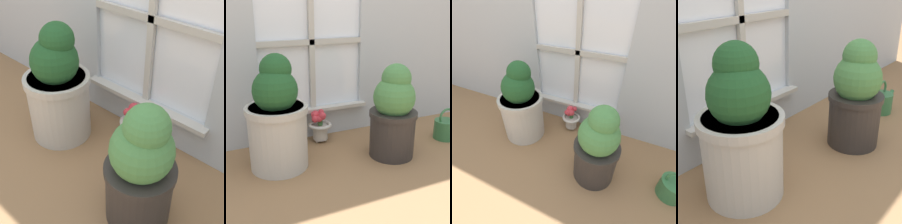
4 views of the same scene
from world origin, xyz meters
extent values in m
plane|color=olive|center=(0.00, 0.00, 0.00)|extent=(10.00, 10.00, 0.00)
cube|color=#B2B7BC|center=(0.00, 0.64, 0.11)|extent=(0.73, 0.05, 0.22)
cube|color=white|center=(0.00, 0.65, 0.68)|extent=(0.73, 0.02, 0.91)
cube|color=#BCB7AD|center=(0.00, 0.62, 0.68)|extent=(0.04, 0.02, 0.91)
cube|color=#BCB7AD|center=(0.00, 0.62, 0.68)|extent=(0.73, 0.02, 0.04)
cube|color=#BCB7AD|center=(0.00, 0.59, 0.21)|extent=(0.79, 0.06, 0.02)
cylinder|color=#B7B2A8|center=(-0.34, 0.28, 0.19)|extent=(0.34, 0.34, 0.38)
cylinder|color=#B7B2A8|center=(-0.34, 0.28, 0.36)|extent=(0.36, 0.36, 0.04)
cylinder|color=#38281E|center=(-0.34, 0.28, 0.37)|extent=(0.31, 0.31, 0.01)
sphere|color=#1E4C23|center=(-0.34, 0.28, 0.47)|extent=(0.25, 0.25, 0.25)
sphere|color=#1E4C23|center=(-0.33, 0.30, 0.58)|extent=(0.18, 0.18, 0.18)
ellipsoid|color=#1E4C23|center=(-0.32, 0.35, 0.45)|extent=(0.14, 0.07, 0.14)
cylinder|color=#2D2826|center=(0.34, 0.13, 0.15)|extent=(0.28, 0.28, 0.29)
cylinder|color=#2D2826|center=(0.34, 0.13, 0.28)|extent=(0.30, 0.30, 0.03)
cylinder|color=#38281E|center=(0.34, 0.13, 0.29)|extent=(0.26, 0.26, 0.01)
sphere|color=#477F42|center=(0.34, 0.13, 0.38)|extent=(0.25, 0.25, 0.25)
sphere|color=#477F42|center=(0.35, 0.13, 0.50)|extent=(0.18, 0.18, 0.18)
ellipsoid|color=#477F42|center=(0.39, 0.19, 0.37)|extent=(0.12, 0.11, 0.20)
sphere|color=#BCB7AD|center=(0.01, 0.55, 0.01)|extent=(0.02, 0.02, 0.02)
sphere|color=#BCB7AD|center=(-0.02, 0.49, 0.01)|extent=(0.02, 0.02, 0.02)
sphere|color=#BCB7AD|center=(0.04, 0.49, 0.01)|extent=(0.02, 0.02, 0.02)
cylinder|color=#BCB7AD|center=(0.01, 0.51, 0.07)|extent=(0.10, 0.10, 0.10)
torus|color=#BCB7AD|center=(0.01, 0.51, 0.12)|extent=(0.16, 0.16, 0.02)
cylinder|color=#386633|center=(0.01, 0.51, 0.15)|extent=(0.03, 0.03, 0.06)
sphere|color=#C6333D|center=(0.01, 0.51, 0.18)|extent=(0.05, 0.05, 0.05)
sphere|color=#C6333D|center=(0.03, 0.54, 0.21)|extent=(0.04, 0.04, 0.04)
sphere|color=#C6333D|center=(-0.02, 0.54, 0.19)|extent=(0.06, 0.06, 0.06)
sphere|color=#C6333D|center=(-0.03, 0.50, 0.17)|extent=(0.05, 0.05, 0.05)
sphere|color=#C6333D|center=(-0.01, 0.49, 0.18)|extent=(0.04, 0.04, 0.04)
sphere|color=#C6333D|center=(0.01, 0.49, 0.19)|extent=(0.05, 0.05, 0.05)
camera|label=1|loc=(0.84, -0.58, 1.20)|focal=50.00mm
camera|label=2|loc=(-0.71, -1.37, 0.92)|focal=50.00mm
camera|label=3|loc=(0.47, -0.63, 1.13)|focal=28.00mm
camera|label=4|loc=(-1.08, -0.58, 0.91)|focal=50.00mm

